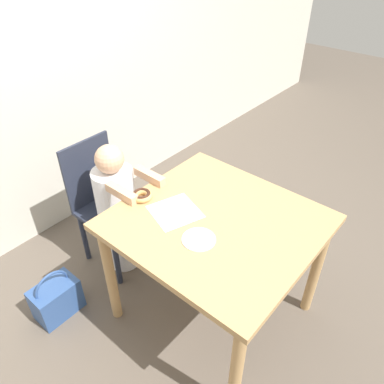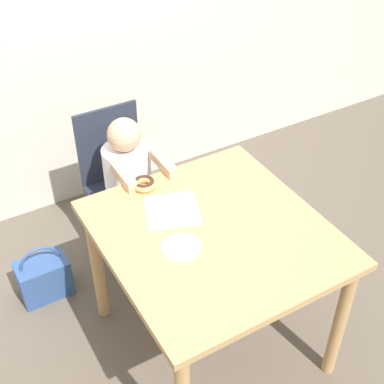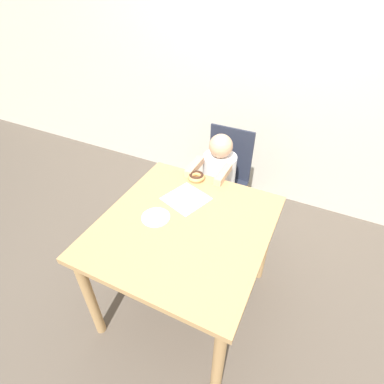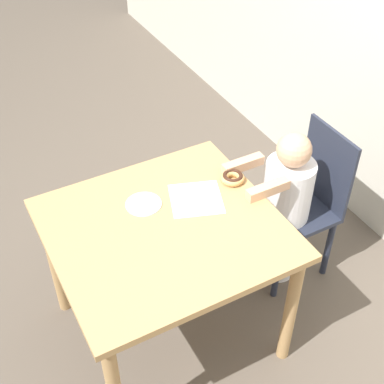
{
  "view_description": "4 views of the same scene",
  "coord_description": "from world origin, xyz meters",
  "px_view_note": "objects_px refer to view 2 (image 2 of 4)",
  "views": [
    {
      "loc": [
        -1.19,
        -0.84,
        2.03
      ],
      "look_at": [
        -0.02,
        0.15,
        0.88
      ],
      "focal_mm": 35.0,
      "sensor_mm": 36.0,
      "label": 1
    },
    {
      "loc": [
        -0.93,
        -1.42,
        2.32
      ],
      "look_at": [
        -0.02,
        0.15,
        0.88
      ],
      "focal_mm": 50.0,
      "sensor_mm": 36.0,
      "label": 2
    },
    {
      "loc": [
        0.57,
        -1.07,
        1.96
      ],
      "look_at": [
        -0.02,
        0.15,
        0.88
      ],
      "focal_mm": 28.0,
      "sensor_mm": 36.0,
      "label": 3
    },
    {
      "loc": [
        1.53,
        -0.69,
        2.4
      ],
      "look_at": [
        -0.02,
        0.15,
        0.88
      ],
      "focal_mm": 50.0,
      "sensor_mm": 36.0,
      "label": 4
    }
  ],
  "objects_px": {
    "donut": "(144,183)",
    "handbag": "(44,277)",
    "chair": "(121,186)",
    "child_figure": "(130,195)"
  },
  "relations": [
    {
      "from": "chair",
      "to": "donut",
      "type": "xyz_separation_m",
      "value": [
        -0.05,
        -0.43,
        0.33
      ]
    },
    {
      "from": "child_figure",
      "to": "donut",
      "type": "bearing_deg",
      "value": -98.66
    },
    {
      "from": "donut",
      "to": "handbag",
      "type": "relative_size",
      "value": 0.33
    },
    {
      "from": "chair",
      "to": "child_figure",
      "type": "bearing_deg",
      "value": -90.0
    },
    {
      "from": "donut",
      "to": "handbag",
      "type": "distance_m",
      "value": 0.88
    },
    {
      "from": "child_figure",
      "to": "handbag",
      "type": "height_order",
      "value": "child_figure"
    },
    {
      "from": "child_figure",
      "to": "donut",
      "type": "xyz_separation_m",
      "value": [
        -0.05,
        -0.31,
        0.31
      ]
    },
    {
      "from": "chair",
      "to": "donut",
      "type": "relative_size",
      "value": 7.81
    },
    {
      "from": "donut",
      "to": "handbag",
      "type": "xyz_separation_m",
      "value": [
        -0.51,
        0.3,
        -0.66
      ]
    },
    {
      "from": "donut",
      "to": "chair",
      "type": "bearing_deg",
      "value": 83.78
    }
  ]
}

